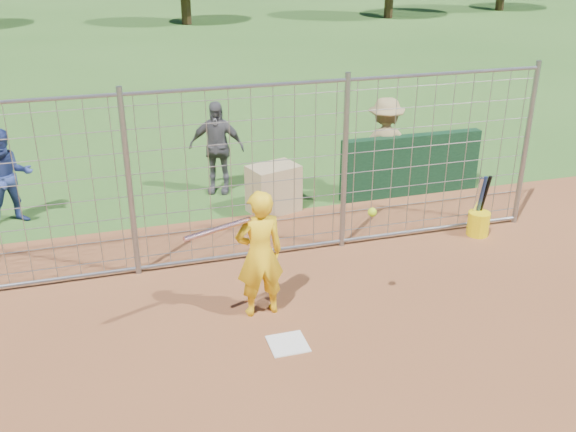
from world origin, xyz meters
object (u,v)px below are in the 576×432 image
object	(u,v)px
batter	(260,254)
bucket_with_bats	(479,220)
bystander_a	(8,177)
equipment_bin	(274,189)
bystander_c	(385,146)
bystander_b	(216,147)

from	to	relation	value
batter	bucket_with_bats	bearing A→B (deg)	-165.95
bystander_a	equipment_bin	world-z (taller)	bystander_a
batter	bucket_with_bats	size ratio (longest dim) A/B	1.67
batter	bystander_a	bearing A→B (deg)	-53.65
bystander_c	bystander_b	bearing A→B (deg)	-4.63
bystander_b	bystander_c	bearing A→B (deg)	5.02
batter	bystander_a	size ratio (longest dim) A/B	1.04
batter	bystander_c	size ratio (longest dim) A/B	0.94
batter	bucket_with_bats	world-z (taller)	batter
equipment_bin	bucket_with_bats	xyz separation A→B (m)	(2.79, -1.81, -0.15)
bystander_b	bystander_a	bearing A→B (deg)	-151.27
bystander_b	equipment_bin	world-z (taller)	bystander_b
batter	bystander_c	distance (m)	4.54
bucket_with_bats	bystander_a	bearing A→B (deg)	159.87
bystander_a	batter	bearing A→B (deg)	-63.36
bystander_b	batter	bearing A→B (deg)	-71.91
bystander_b	bucket_with_bats	world-z (taller)	bystander_b
equipment_bin	bucket_with_bats	bearing A→B (deg)	-49.76
bystander_a	bucket_with_bats	world-z (taller)	bystander_a
bystander_a	bystander_b	distance (m)	3.44
bystander_b	bystander_c	world-z (taller)	bystander_c
bystander_b	equipment_bin	size ratio (longest dim) A/B	2.09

